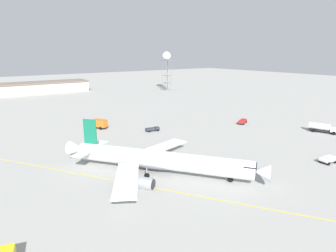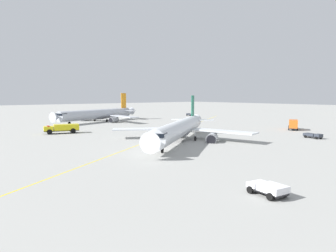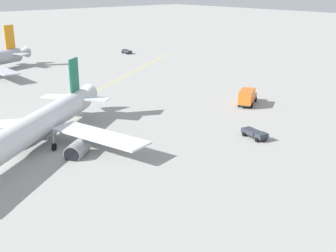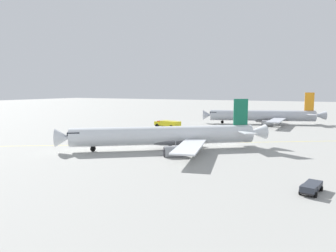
# 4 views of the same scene
# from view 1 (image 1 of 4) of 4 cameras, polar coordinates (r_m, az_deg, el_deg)

# --- Properties ---
(ground_plane) EXTENTS (600.00, 600.00, 0.00)m
(ground_plane) POSITION_cam_1_polar(r_m,az_deg,el_deg) (60.90, 1.00, -9.79)
(ground_plane) COLOR #9E9E99
(airliner_main) EXTENTS (38.05, 29.92, 10.95)m
(airliner_main) POSITION_cam_1_polar(r_m,az_deg,el_deg) (61.34, -1.89, -6.85)
(airliner_main) COLOR silver
(airliner_main) RESTS_ON ground_plane
(ops_pickup_truck) EXTENTS (4.06, 5.64, 1.41)m
(ops_pickup_truck) POSITION_cam_1_polar(r_m,az_deg,el_deg) (107.04, 14.52, 0.91)
(ops_pickup_truck) COLOR #232326
(ops_pickup_truck) RESTS_ON ground_plane
(catering_truck_truck) EXTENTS (7.54, 5.66, 3.10)m
(catering_truck_truck) POSITION_cam_1_polar(r_m,az_deg,el_deg) (99.66, -13.66, 0.48)
(catering_truck_truck) COLOR #232326
(catering_truck_truck) RESTS_ON ground_plane
(pushback_tug_truck) EXTENTS (2.95, 4.34, 1.30)m
(pushback_tug_truck) POSITION_cam_1_polar(r_m,az_deg,el_deg) (77.01, 29.19, -5.78)
(pushback_tug_truck) COLOR #232326
(pushback_tug_truck) RESTS_ON ground_plane
(fuel_tanker_truck) EXTENTS (9.00, 4.98, 2.87)m
(fuel_tanker_truck) POSITION_cam_1_polar(r_m,az_deg,el_deg) (104.38, 28.33, -0.30)
(fuel_tanker_truck) COLOR #232326
(fuel_tanker_truck) RESTS_ON ground_plane
(baggage_truck_truck_extra) EXTENTS (2.62, 4.73, 1.22)m
(baggage_truck_truck_extra) POSITION_cam_1_polar(r_m,az_deg,el_deg) (93.70, -3.07, -0.60)
(baggage_truck_truck_extra) COLOR #232326
(baggage_truck_truck_extra) RESTS_ON ground_plane
(radar_tower) EXTENTS (5.47, 5.47, 25.28)m
(radar_tower) POSITION_cam_1_polar(r_m,az_deg,el_deg) (193.75, -0.27, 13.38)
(radar_tower) COLOR slate
(radar_tower) RESTS_ON ground_plane
(terminal_shed) EXTENTS (20.10, 55.95, 6.83)m
(terminal_shed) POSITION_cam_1_polar(r_m,az_deg,el_deg) (199.81, -23.66, 7.05)
(terminal_shed) COLOR #B2A893
(terminal_shed) RESTS_ON ground_plane
(taxiway_centreline) EXTENTS (157.54, 98.63, 0.01)m
(taxiway_centreline) POSITION_cam_1_polar(r_m,az_deg,el_deg) (55.78, -2.31, -12.19)
(taxiway_centreline) COLOR yellow
(taxiway_centreline) RESTS_ON ground_plane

